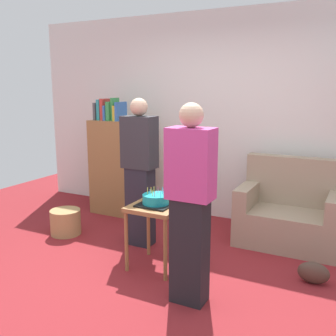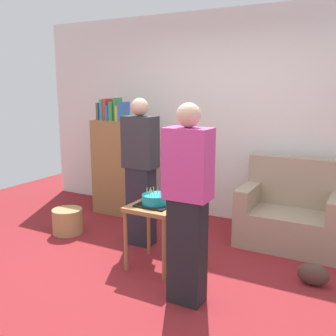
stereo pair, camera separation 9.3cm
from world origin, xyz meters
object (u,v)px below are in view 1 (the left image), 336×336
bookshelf (119,165)px  birthday_cake (156,200)px  person_holding_cake (190,204)px  wicker_basket (66,222)px  side_table (156,215)px  handbag (313,273)px  person_blowing_candles (140,172)px  couch (290,214)px

bookshelf → birthday_cake: bookshelf is taller
person_holding_cake → wicker_basket: size_ratio=4.53×
wicker_basket → birthday_cake: bearing=-10.6°
side_table → person_holding_cake: person_holding_cake is taller
wicker_basket → handbag: bearing=1.9°
person_blowing_candles → person_holding_cake: bearing=-19.6°
person_holding_cake → handbag: (0.88, 0.78, -0.73)m
birthday_cake → person_blowing_candles: 0.62m
couch → side_table: bearing=-130.8°
bookshelf → person_blowing_candles: 1.16m
side_table → bookshelf: bearing=135.8°
bookshelf → couch: bearing=-0.4°
side_table → person_blowing_candles: (-0.44, 0.42, 0.30)m
side_table → handbag: size_ratio=2.26×
person_blowing_candles → bookshelf: bearing=156.8°
wicker_basket → bookshelf: bearing=82.0°
handbag → person_blowing_candles: bearing=178.0°
couch → person_blowing_candles: size_ratio=0.67×
birthday_cake → wicker_basket: 1.52m
couch → wicker_basket: (-2.44, -0.95, -0.19)m
handbag → person_holding_cake: bearing=-138.4°
side_table → person_blowing_candles: person_blowing_candles is taller
handbag → bookshelf: bearing=162.0°
side_table → person_blowing_candles: 0.68m
bookshelf → side_table: size_ratio=2.53×
birthday_cake → handbag: birthday_cake is taller
person_blowing_candles → wicker_basket: (-0.96, -0.16, -0.68)m
person_blowing_candles → wicker_basket: bearing=-149.4°
side_table → wicker_basket: 1.47m
side_table → person_blowing_candles: bearing=135.9°
couch → side_table: (-1.05, -1.21, 0.19)m
bookshelf → handbag: (2.68, -0.87, -0.58)m
wicker_basket → handbag: wicker_basket is taller
person_blowing_candles → handbag: bearing=19.1°
couch → person_blowing_candles: bearing=-151.9°
couch → handbag: size_ratio=3.93×
person_holding_cake → bookshelf: bearing=-31.7°
birthday_cake → person_blowing_candles: (-0.44, 0.42, 0.15)m
birthday_cake → handbag: size_ratio=1.14×
person_blowing_candles → handbag: person_blowing_candles is taller
couch → side_table: couch is taller
couch → wicker_basket: couch is taller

